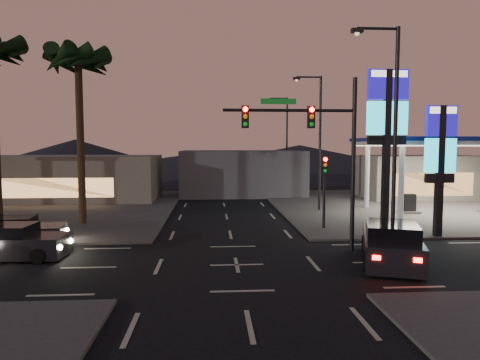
{
  "coord_description": "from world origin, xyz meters",
  "views": [
    {
      "loc": [
        -1.01,
        -17.26,
        4.92
      ],
      "look_at": [
        0.56,
        6.43,
        3.0
      ],
      "focal_mm": 32.0,
      "sensor_mm": 36.0,
      "label": 1
    }
  ],
  "objects": [
    {
      "name": "ground",
      "position": [
        0.0,
        0.0,
        0.0
      ],
      "size": [
        140.0,
        140.0,
        0.0
      ],
      "primitive_type": "plane",
      "color": "black",
      "rests_on": "ground"
    },
    {
      "name": "corner_lot_ne",
      "position": [
        16.0,
        16.0,
        0.06
      ],
      "size": [
        24.0,
        24.0,
        0.12
      ],
      "primitive_type": "cube",
      "color": "#47443F",
      "rests_on": "ground"
    },
    {
      "name": "corner_lot_nw",
      "position": [
        -16.0,
        16.0,
        0.06
      ],
      "size": [
        24.0,
        24.0,
        0.12
      ],
      "primitive_type": "cube",
      "color": "#47443F",
      "rests_on": "ground"
    },
    {
      "name": "gas_station",
      "position": [
        16.0,
        12.0,
        5.08
      ],
      "size": [
        12.2,
        8.2,
        5.47
      ],
      "color": "silver",
      "rests_on": "ground"
    },
    {
      "name": "convenience_store",
      "position": [
        18.0,
        21.0,
        2.0
      ],
      "size": [
        10.0,
        6.0,
        4.0
      ],
      "primitive_type": "cube",
      "color": "#726B5B",
      "rests_on": "ground"
    },
    {
      "name": "pylon_sign_tall",
      "position": [
        8.5,
        5.5,
        6.39
      ],
      "size": [
        2.2,
        0.35,
        9.0
      ],
      "color": "black",
      "rests_on": "ground"
    },
    {
      "name": "pylon_sign_short",
      "position": [
        11.0,
        4.5,
        4.66
      ],
      "size": [
        1.6,
        0.35,
        7.0
      ],
      "color": "black",
      "rests_on": "ground"
    },
    {
      "name": "traffic_signal_mast",
      "position": [
        3.76,
        1.99,
        5.23
      ],
      "size": [
        6.1,
        0.39,
        8.0
      ],
      "color": "black",
      "rests_on": "ground"
    },
    {
      "name": "pedestal_signal",
      "position": [
        5.5,
        6.98,
        2.92
      ],
      "size": [
        0.32,
        0.39,
        4.3
      ],
      "color": "black",
      "rests_on": "ground"
    },
    {
      "name": "streetlight_near",
      "position": [
        6.79,
        1.0,
        5.72
      ],
      "size": [
        2.14,
        0.25,
        10.0
      ],
      "color": "black",
      "rests_on": "ground"
    },
    {
      "name": "streetlight_mid",
      "position": [
        6.79,
        14.0,
        5.72
      ],
      "size": [
        2.14,
        0.25,
        10.0
      ],
      "color": "black",
      "rests_on": "ground"
    },
    {
      "name": "streetlight_far",
      "position": [
        6.79,
        28.0,
        5.72
      ],
      "size": [
        2.14,
        0.25,
        10.0
      ],
      "color": "black",
      "rests_on": "ground"
    },
    {
      "name": "palm_a",
      "position": [
        -9.0,
        9.5,
        9.43
      ],
      "size": [
        4.41,
        4.41,
        10.86
      ],
      "color": "black",
      "rests_on": "ground"
    },
    {
      "name": "building_far_west",
      "position": [
        -14.0,
        22.0,
        2.0
      ],
      "size": [
        16.0,
        8.0,
        4.0
      ],
      "primitive_type": "cube",
      "color": "#726B5B",
      "rests_on": "ground"
    },
    {
      "name": "building_far_mid",
      "position": [
        2.0,
        26.0,
        2.2
      ],
      "size": [
        12.0,
        9.0,
        4.4
      ],
      "primitive_type": "cube",
      "color": "#4C4C51",
      "rests_on": "ground"
    },
    {
      "name": "hill_left",
      "position": [
        -25.0,
        60.0,
        3.0
      ],
      "size": [
        40.0,
        40.0,
        6.0
      ],
      "primitive_type": "cone",
      "color": "black",
      "rests_on": "ground"
    },
    {
      "name": "hill_right",
      "position": [
        15.0,
        60.0,
        2.5
      ],
      "size": [
        50.0,
        50.0,
        5.0
      ],
      "primitive_type": "cone",
      "color": "black",
      "rests_on": "ground"
    },
    {
      "name": "hill_center",
      "position": [
        0.0,
        60.0,
        2.0
      ],
      "size": [
        60.0,
        60.0,
        4.0
      ],
      "primitive_type": "cone",
      "color": "black",
      "rests_on": "ground"
    },
    {
      "name": "car_lane_a_front",
      "position": [
        -9.72,
        1.68,
        0.69
      ],
      "size": [
        4.67,
        2.12,
        1.5
      ],
      "color": "black",
      "rests_on": "ground"
    },
    {
      "name": "car_lane_b_front",
      "position": [
        -10.59,
        4.0,
        0.68
      ],
      "size": [
        4.61,
        2.32,
        1.46
      ],
      "color": "#5D5D60",
      "rests_on": "ground"
    },
    {
      "name": "suv_station",
      "position": [
        6.47,
        -0.11,
        0.8
      ],
      "size": [
        3.71,
        5.59,
        1.73
      ],
      "color": "black",
      "rests_on": "ground"
    }
  ]
}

